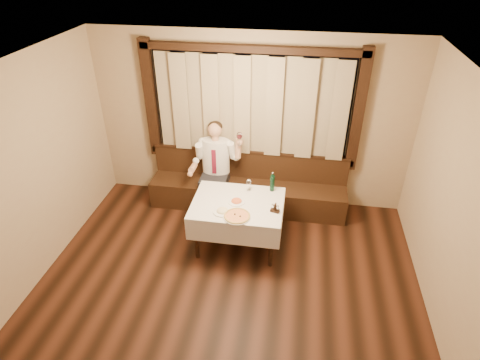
% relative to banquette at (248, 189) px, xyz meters
% --- Properties ---
extents(room, '(5.01, 6.01, 2.81)m').
position_rel_banquette_xyz_m(room, '(-0.00, -1.75, 1.19)').
color(room, black).
rests_on(room, ground).
extents(banquette, '(3.20, 0.61, 0.94)m').
position_rel_banquette_xyz_m(banquette, '(0.00, 0.00, 0.00)').
color(banquette, black).
rests_on(banquette, ground).
extents(dining_table, '(1.27, 0.97, 0.76)m').
position_rel_banquette_xyz_m(dining_table, '(0.00, -1.02, 0.34)').
color(dining_table, black).
rests_on(dining_table, ground).
extents(pizza, '(0.37, 0.37, 0.04)m').
position_rel_banquette_xyz_m(pizza, '(0.05, -1.36, 0.46)').
color(pizza, white).
rests_on(pizza, dining_table).
extents(pasta_red, '(0.24, 0.24, 0.08)m').
position_rel_banquette_xyz_m(pasta_red, '(-0.02, -1.02, 0.48)').
color(pasta_red, white).
rests_on(pasta_red, dining_table).
extents(pasta_cream, '(0.26, 0.26, 0.09)m').
position_rel_banquette_xyz_m(pasta_cream, '(-0.17, -1.28, 0.48)').
color(pasta_cream, white).
rests_on(pasta_cream, dining_table).
extents(green_bottle, '(0.07, 0.07, 0.30)m').
position_rel_banquette_xyz_m(green_bottle, '(0.44, -0.64, 0.58)').
color(green_bottle, '#0F472A').
rests_on(green_bottle, dining_table).
extents(table_wine_glass, '(0.07, 0.07, 0.19)m').
position_rel_banquette_xyz_m(table_wine_glass, '(0.11, -0.70, 0.58)').
color(table_wine_glass, white).
rests_on(table_wine_glass, dining_table).
extents(cruet_caddy, '(0.13, 0.09, 0.13)m').
position_rel_banquette_xyz_m(cruet_caddy, '(0.53, -1.16, 0.49)').
color(cruet_caddy, black).
rests_on(cruet_caddy, dining_table).
extents(seated_man, '(0.83, 0.62, 1.49)m').
position_rel_banquette_xyz_m(seated_man, '(-0.52, -0.09, 0.54)').
color(seated_man, black).
rests_on(seated_man, ground).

